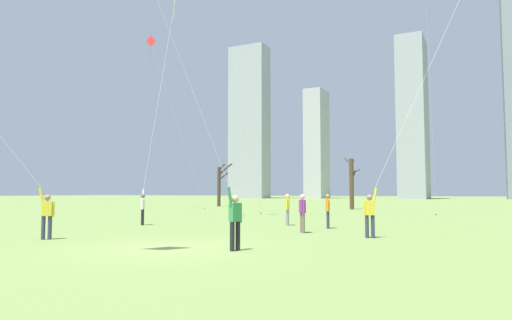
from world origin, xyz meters
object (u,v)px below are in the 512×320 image
kite_flyer_foreground_right_purple (163,29)px  bystander_watching_nearby (302,211)px  bystander_far_off_by_trees (328,209)px  distant_kite_high_overhead_red (154,51)px  kite_flyer_midfield_right_green (413,114)px  bystander_strolling_midfield (287,208)px  bare_tree_rightmost (352,181)px  bare_tree_left_of_center (220,183)px  kite_flyer_far_back_yellow (151,151)px

kite_flyer_foreground_right_purple → bystander_watching_nearby: 10.00m
bystander_far_off_by_trees → distant_kite_high_overhead_red: 34.14m
bystander_watching_nearby → kite_flyer_midfield_right_green: bearing=-1.5°
bystander_strolling_midfield → bystander_far_off_by_trees: same height
bystander_watching_nearby → bare_tree_rightmost: 27.91m
bystander_watching_nearby → bare_tree_left_of_center: bearing=126.3°
kite_flyer_far_back_yellow → bystander_strolling_midfield: kite_flyer_far_back_yellow is taller
kite_flyer_midfield_right_green → bystander_strolling_midfield: (-6.80, 3.92, -3.79)m
bystander_far_off_by_trees → bare_tree_left_of_center: size_ratio=0.31×
bystander_strolling_midfield → bystander_far_off_by_trees: (2.49, -1.03, 0.00)m
kite_flyer_far_back_yellow → distant_kite_high_overhead_red: bearing=129.1°
bare_tree_left_of_center → bare_tree_rightmost: size_ratio=0.98×
bystander_strolling_midfield → bystander_watching_nearby: size_ratio=1.00×
bystander_strolling_midfield → bare_tree_left_of_center: (-19.54, 25.90, 1.94)m
kite_flyer_foreground_right_purple → bystander_watching_nearby: bearing=84.9°
kite_flyer_midfield_right_green → distant_kite_high_overhead_red: 37.39m
kite_flyer_far_back_yellow → distant_kite_high_overhead_red: 27.08m
bystander_far_off_by_trees → distant_kite_high_overhead_red: distant_kite_high_overhead_red is taller
kite_flyer_far_back_yellow → bystander_far_off_by_trees: (9.67, 1.11, -3.04)m
kite_flyer_midfield_right_green → kite_flyer_foreground_right_purple: (-5.30, -8.39, 1.41)m
kite_flyer_far_back_yellow → bystander_strolling_midfield: 8.08m
bystander_watching_nearby → distant_kite_high_overhead_red: (-24.44, 20.12, 15.98)m
kite_flyer_far_back_yellow → bystander_watching_nearby: (9.43, -1.66, -3.04)m
bystander_far_off_by_trees → bare_tree_rightmost: size_ratio=0.31×
bare_tree_left_of_center → distant_kite_high_overhead_red: bearing=-105.4°
bystander_strolling_midfield → bystander_watching_nearby: (2.25, -3.80, 0.00)m
distant_kite_high_overhead_red → kite_flyer_midfield_right_green: bearing=-34.9°
kite_flyer_midfield_right_green → bystander_far_off_by_trees: size_ratio=11.09×
kite_flyer_midfield_right_green → bare_tree_rightmost: (-9.56, 27.50, -1.87)m
kite_flyer_foreground_right_purple → bystander_watching_nearby: (0.76, 8.51, -5.20)m
distant_kite_high_overhead_red → bare_tree_left_of_center: (2.64, 9.58, -14.04)m
distant_kite_high_overhead_red → bystander_far_off_by_trees: bearing=-35.1°
bystander_strolling_midfield → bare_tree_rightmost: size_ratio=0.31×
bare_tree_rightmost → kite_flyer_far_back_yellow: bearing=-99.7°
kite_flyer_foreground_right_purple → bystander_far_off_by_trees: size_ratio=13.34×
kite_flyer_midfield_right_green → kite_flyer_far_back_yellow: kite_flyer_midfield_right_green is taller
kite_flyer_midfield_right_green → bystander_far_off_by_trees: 6.42m
kite_flyer_foreground_right_purple → bare_tree_rightmost: bearing=96.8°
kite_flyer_foreground_right_purple → bare_tree_rightmost: 36.30m
kite_flyer_far_back_yellow → kite_flyer_midfield_right_green: bearing=-7.3°
kite_flyer_foreground_right_purple → bystander_strolling_midfield: kite_flyer_foreground_right_purple is taller
bystander_strolling_midfield → bare_tree_rightmost: bearing=96.7°
kite_flyer_midfield_right_green → bare_tree_rightmost: kite_flyer_midfield_right_green is taller
kite_flyer_midfield_right_green → bystander_strolling_midfield: size_ratio=11.09×
bystander_far_off_by_trees → bare_tree_rightmost: (-5.25, 24.62, 1.92)m
distant_kite_high_overhead_red → bare_tree_rightmost: (19.43, 7.27, -14.06)m
distant_kite_high_overhead_red → bare_tree_rightmost: bearing=20.5°
kite_flyer_midfield_right_green → kite_flyer_far_back_yellow: 14.11m
distant_kite_high_overhead_red → bystander_watching_nearby: bearing=-39.5°
bare_tree_rightmost → bystander_strolling_midfield: bearing=-83.3°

